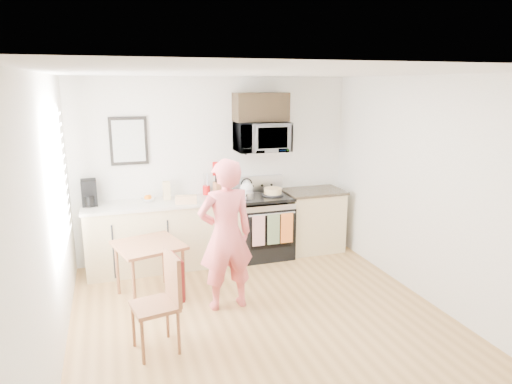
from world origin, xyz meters
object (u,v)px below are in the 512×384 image
object	(u,v)px
chair	(168,288)
dining_table	(149,250)
cake	(273,192)
microwave	(262,137)
person	(226,235)
range	(264,227)

from	to	relation	value
chair	dining_table	bearing A→B (deg)	83.11
dining_table	cake	bearing A→B (deg)	24.51
microwave	chair	world-z (taller)	microwave
person	dining_table	bearing A→B (deg)	-36.02
microwave	dining_table	xyz separation A→B (m)	(-1.73, -0.98, -1.16)
microwave	person	distance (m)	1.97
cake	chair	bearing A→B (deg)	-131.89
microwave	chair	xyz separation A→B (m)	(-1.66, -2.12, -1.15)
cake	microwave	bearing A→B (deg)	135.23
microwave	person	xyz separation A→B (m)	(-0.92, -1.49, -0.90)
microwave	cake	xyz separation A→B (m)	(0.13, -0.13, -0.79)
person	cake	distance (m)	1.72
chair	microwave	bearing A→B (deg)	41.36
person	cake	world-z (taller)	person
dining_table	chair	xyz separation A→B (m)	(0.07, -1.14, 0.01)
range	microwave	world-z (taller)	microwave
person	dining_table	xyz separation A→B (m)	(-0.81, 0.51, -0.27)
range	person	bearing A→B (deg)	-123.71
person	cake	size ratio (longest dim) A/B	5.54
dining_table	cake	distance (m)	2.08
dining_table	chair	world-z (taller)	chair
person	microwave	bearing A→B (deg)	-125.50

